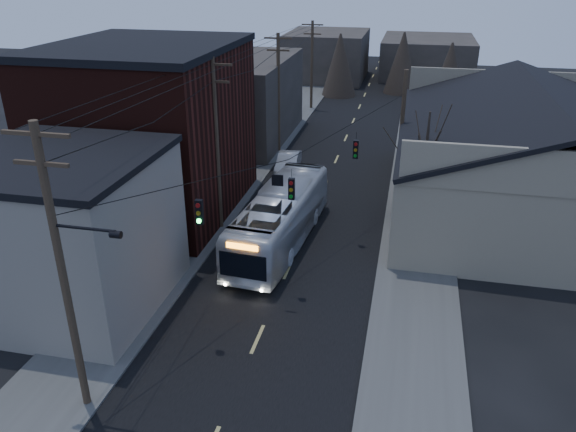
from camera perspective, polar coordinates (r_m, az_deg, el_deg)
name	(u,v)px	position (r m, az deg, el deg)	size (l,w,h in m)	color
road_surface	(333,167)	(43.57, 4.58, 4.94)	(9.00, 110.00, 0.02)	black
sidewalk_left	(252,161)	(44.83, -3.70, 5.61)	(4.00, 110.00, 0.12)	#474744
sidewalk_right	(419,173)	(43.22, 13.16, 4.26)	(4.00, 110.00, 0.12)	#474744
building_clapboard	(67,235)	(26.84, -21.57, -1.77)	(8.00, 8.00, 7.00)	gray
building_brick	(150,133)	(35.67, -13.86, 8.24)	(10.00, 12.00, 10.00)	black
building_left_far	(236,99)	(50.26, -5.26, 11.74)	(9.00, 14.00, 7.00)	#322E28
warehouse	(528,169)	(38.37, 23.21, 4.45)	(16.16, 20.60, 7.73)	gray
building_far_left	(327,55)	(77.41, 3.99, 15.96)	(10.00, 12.00, 6.00)	#322E28
building_far_right	(427,57)	(81.59, 13.95, 15.43)	(12.00, 14.00, 5.00)	#322E28
bare_tree	(423,174)	(32.62, 13.60, 4.13)	(0.40, 0.40, 7.20)	black
utility_lines	(275,122)	(37.14, -1.31, 9.51)	(11.24, 45.28, 10.50)	#382B1E
bus	(280,218)	(31.05, -0.82, -0.21)	(2.69, 11.50, 3.20)	silver
parked_car	(288,163)	(42.28, 0.02, 5.41)	(1.51, 4.34, 1.43)	#93959A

